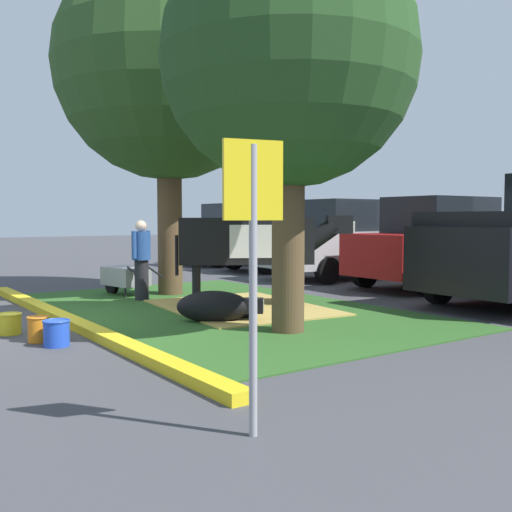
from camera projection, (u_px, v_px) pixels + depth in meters
ground_plane at (63, 319)px, 9.13m from camera, size 80.00×80.00×0.00m
grass_island at (220, 309)px, 10.09m from camera, size 7.85×4.82×0.02m
curb_yellow at (70, 321)px, 8.62m from camera, size 9.05×0.24×0.12m
hay_bedding at (242, 308)px, 10.15m from camera, size 3.42×2.70×0.04m
shade_tree_left at (168, 67)px, 11.75m from camera, size 4.50×4.50×6.81m
shade_tree_right at (289, 60)px, 7.85m from camera, size 3.43×3.43×5.39m
cow_holstein at (252, 242)px, 10.34m from camera, size 1.94×2.87×1.60m
calf_lying at (216, 307)px, 8.82m from camera, size 1.04×1.24×0.48m
person_handler at (141, 258)px, 11.11m from camera, size 0.34×0.47×1.51m
wheelbarrow at (125, 277)px, 11.82m from camera, size 1.62×0.80×0.63m
parking_sign at (253, 229)px, 4.16m from camera, size 0.14×0.44×2.11m
bucket_yellow at (9, 323)px, 7.95m from camera, size 0.33×0.33×0.28m
bucket_orange at (38, 329)px, 7.46m from camera, size 0.27×0.27×0.32m
bucket_blue at (57, 333)px, 7.21m from camera, size 0.33×0.33×0.32m
sedan_blue at (241, 235)px, 19.93m from camera, size 2.09×4.44×2.02m
sedan_silver at (290, 237)px, 17.82m from camera, size 2.09×4.44×2.02m
hatchback_white at (347, 240)px, 15.38m from camera, size 2.09×4.44×2.02m
sedan_red at (440, 243)px, 13.33m from camera, size 2.09×4.44×2.02m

